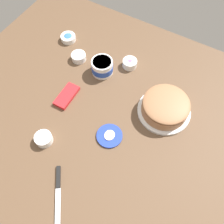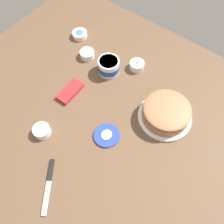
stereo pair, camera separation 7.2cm
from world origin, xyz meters
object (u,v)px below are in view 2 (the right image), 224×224
at_px(spreading_knife, 49,181).
at_px(sprinkle_bowl_blue, 80,34).
at_px(sprinkle_bowl_pink, 137,65).
at_px(frosting_tub_lid, 107,135).
at_px(frosted_cake, 166,113).
at_px(candy_box_lower, 70,91).
at_px(sprinkle_bowl_orange, 87,54).
at_px(frosting_tub, 109,66).
at_px(sprinkle_bowl_green, 42,131).

bearing_deg(spreading_knife, sprinkle_bowl_blue, -147.88).
xyz_separation_m(spreading_knife, sprinkle_bowl_pink, (-0.75, -0.05, 0.02)).
xyz_separation_m(frosting_tub_lid, sprinkle_bowl_pink, (-0.43, -0.12, 0.02)).
height_order(frosted_cake, candy_box_lower, frosted_cake).
bearing_deg(frosting_tub_lid, candy_box_lower, -105.09).
bearing_deg(sprinkle_bowl_orange, candy_box_lower, 19.96).
relative_size(frosting_tub, sprinkle_bowl_green, 1.46).
relative_size(frosting_tub, spreading_knife, 0.58).
xyz_separation_m(sprinkle_bowl_orange, candy_box_lower, (0.25, 0.09, -0.01)).
xyz_separation_m(frosted_cake, frosting_tub, (-0.06, -0.40, -0.00)).
bearing_deg(frosting_tub, sprinkle_bowl_blue, -109.36).
height_order(frosting_tub_lid, sprinkle_bowl_pink, sprinkle_bowl_pink).
distance_m(spreading_knife, sprinkle_bowl_orange, 0.72).
height_order(frosting_tub_lid, spreading_knife, frosting_tub_lid).
bearing_deg(candy_box_lower, sprinkle_bowl_orange, -161.48).
relative_size(frosted_cake, frosting_tub_lid, 2.14).
bearing_deg(spreading_knife, frosted_cake, 157.67).
bearing_deg(spreading_knife, candy_box_lower, -149.37).
height_order(spreading_knife, candy_box_lower, candy_box_lower).
distance_m(frosted_cake, frosting_tub, 0.40).
distance_m(frosting_tub, sprinkle_bowl_orange, 0.16).
relative_size(frosted_cake, sprinkle_bowl_green, 3.28).
xyz_separation_m(sprinkle_bowl_green, candy_box_lower, (-0.25, -0.05, -0.01)).
height_order(frosting_tub_lid, candy_box_lower, candy_box_lower).
relative_size(sprinkle_bowl_blue, sprinkle_bowl_green, 1.09).
bearing_deg(candy_box_lower, frosting_tub, 161.08).
height_order(frosted_cake, sprinkle_bowl_green, frosted_cake).
distance_m(frosted_cake, sprinkle_bowl_orange, 0.57).
xyz_separation_m(frosted_cake, sprinkle_bowl_orange, (-0.08, -0.56, -0.02)).
bearing_deg(frosting_tub_lid, spreading_knife, -11.76).
bearing_deg(frosting_tub_lid, sprinkle_bowl_green, -55.93).
height_order(sprinkle_bowl_blue, sprinkle_bowl_green, sprinkle_bowl_green).
bearing_deg(frosting_tub_lid, sprinkle_bowl_orange, -129.81).
distance_m(frosted_cake, sprinkle_bowl_blue, 0.72).
distance_m(sprinkle_bowl_pink, sprinkle_bowl_green, 0.61).
distance_m(frosting_tub_lid, sprinkle_bowl_pink, 0.45).
bearing_deg(frosting_tub, sprinkle_bowl_green, -2.79).
xyz_separation_m(frosted_cake, sprinkle_bowl_green, (0.42, -0.42, -0.02)).
relative_size(frosting_tub, sprinkle_bowl_blue, 1.35).
bearing_deg(sprinkle_bowl_green, candy_box_lower, -168.79).
xyz_separation_m(frosted_cake, frosting_tub_lid, (0.25, -0.17, -0.04)).
distance_m(frosted_cake, frosting_tub_lid, 0.30).
xyz_separation_m(sprinkle_bowl_pink, sprinkle_bowl_orange, (0.10, -0.27, -0.00)).
height_order(spreading_knife, sprinkle_bowl_pink, sprinkle_bowl_pink).
height_order(sprinkle_bowl_orange, candy_box_lower, sprinkle_bowl_orange).
bearing_deg(sprinkle_bowl_orange, sprinkle_bowl_blue, -124.44).
bearing_deg(sprinkle_bowl_pink, frosting_tub_lid, 15.56).
relative_size(frosting_tub, candy_box_lower, 0.79).
relative_size(frosted_cake, sprinkle_bowl_blue, 3.02).
height_order(frosting_tub_lid, sprinkle_bowl_orange, sprinkle_bowl_orange).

